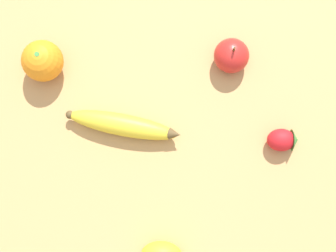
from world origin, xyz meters
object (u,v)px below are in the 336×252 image
strawberry (283,140)px  banana (124,125)px  apple (231,56)px  orange (43,61)px

strawberry → banana: bearing=174.2°
banana → apple: 0.25m
strawberry → apple: apple is taller
banana → apple: size_ratio=2.97×
orange → banana: bearing=170.2°
banana → orange: size_ratio=2.76×
orange → strawberry: (-0.48, -0.08, -0.02)m
orange → apple: (-0.31, -0.18, -0.01)m
banana → strawberry: strawberry is taller
banana → apple: (-0.12, -0.22, 0.01)m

